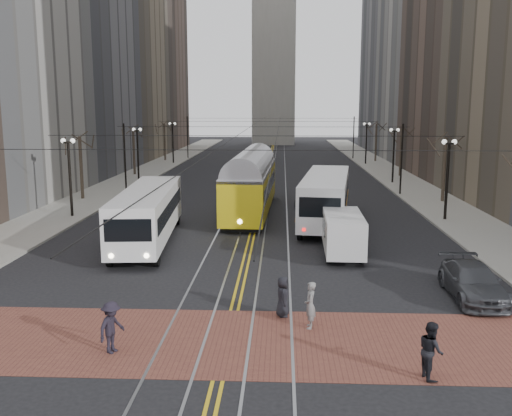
# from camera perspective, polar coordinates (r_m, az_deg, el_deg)

# --- Properties ---
(ground) EXTENTS (260.00, 260.00, 0.00)m
(ground) POSITION_cam_1_polar(r_m,az_deg,el_deg) (24.48, -2.00, -9.43)
(ground) COLOR black
(ground) RESTS_ON ground
(sidewalk_left) EXTENTS (5.00, 140.00, 0.15)m
(sidewalk_left) POSITION_cam_1_polar(r_m,az_deg,el_deg) (70.53, -11.28, 3.37)
(sidewalk_left) COLOR gray
(sidewalk_left) RESTS_ON ground
(sidewalk_right) EXTENTS (5.00, 140.00, 0.15)m
(sidewalk_right) POSITION_cam_1_polar(r_m,az_deg,el_deg) (69.71, 13.46, 3.21)
(sidewalk_right) COLOR gray
(sidewalk_right) RESTS_ON ground
(crosswalk_band) EXTENTS (25.00, 6.00, 0.01)m
(crosswalk_band) POSITION_cam_1_polar(r_m,az_deg,el_deg) (20.77, -2.90, -13.11)
(crosswalk_band) COLOR brown
(crosswalk_band) RESTS_ON ground
(streetcar_rails) EXTENTS (4.80, 130.00, 0.02)m
(streetcar_rails) POSITION_cam_1_polar(r_m,az_deg,el_deg) (68.51, 1.02, 3.31)
(streetcar_rails) COLOR gray
(streetcar_rails) RESTS_ON ground
(centre_lines) EXTENTS (0.42, 130.00, 0.01)m
(centre_lines) POSITION_cam_1_polar(r_m,az_deg,el_deg) (68.51, 1.02, 3.31)
(centre_lines) COLOR gold
(centre_lines) RESTS_ON ground
(building_left_mid) EXTENTS (16.00, 20.00, 34.00)m
(building_left_mid) POSITION_cam_1_polar(r_m,az_deg,el_deg) (74.74, -19.73, 16.37)
(building_left_mid) COLOR slate
(building_left_mid) RESTS_ON ground
(building_left_far) EXTENTS (16.00, 20.00, 40.00)m
(building_left_far) POSITION_cam_1_polar(r_m,az_deg,el_deg) (112.99, -11.89, 15.97)
(building_left_far) COLOR brown
(building_left_far) RESTS_ON ground
(building_right_mid) EXTENTS (16.00, 20.00, 34.00)m
(building_right_mid) POSITION_cam_1_polar(r_m,az_deg,el_deg) (73.44, 22.30, 16.33)
(building_right_mid) COLOR brown
(building_right_mid) RESTS_ON ground
(building_right_far) EXTENTS (16.00, 20.00, 40.00)m
(building_right_far) POSITION_cam_1_polar(r_m,az_deg,el_deg) (112.13, 15.36, 15.88)
(building_right_far) COLOR slate
(building_right_far) RESTS_ON ground
(lamp_posts) EXTENTS (27.60, 57.20, 5.60)m
(lamp_posts) POSITION_cam_1_polar(r_m,az_deg,el_deg) (52.05, 0.52, 4.22)
(lamp_posts) COLOR black
(lamp_posts) RESTS_ON ground
(street_trees) EXTENTS (31.68, 53.28, 5.60)m
(street_trees) POSITION_cam_1_polar(r_m,az_deg,el_deg) (58.52, 0.76, 4.88)
(street_trees) COLOR #382D23
(street_trees) RESTS_ON ground
(trolley_wires) EXTENTS (25.96, 120.00, 6.60)m
(trolley_wires) POSITION_cam_1_polar(r_m,az_deg,el_deg) (58.02, 0.75, 5.80)
(trolley_wires) COLOR black
(trolley_wires) RESTS_ON ground
(transit_bus) EXTENTS (3.76, 13.24, 3.27)m
(transit_bus) POSITION_cam_1_polar(r_m,az_deg,el_deg) (35.12, -10.72, -0.79)
(transit_bus) COLOR white
(transit_bus) RESTS_ON ground
(streetcar) EXTENTS (3.53, 16.03, 3.76)m
(streetcar) POSITION_cam_1_polar(r_m,az_deg,el_deg) (44.18, -0.51, 1.94)
(streetcar) COLOR gold
(streetcar) RESTS_ON ground
(rear_bus) EXTENTS (4.55, 13.45, 3.44)m
(rear_bus) POSITION_cam_1_polar(r_m,az_deg,el_deg) (40.43, 6.99, 0.87)
(rear_bus) COLOR white
(rear_bus) RESTS_ON ground
(cargo_van) EXTENTS (2.17, 5.36, 2.35)m
(cargo_van) POSITION_cam_1_polar(r_m,az_deg,el_deg) (31.77, 8.70, -2.73)
(cargo_van) COLOR silver
(cargo_van) RESTS_ON ground
(sedan_grey) EXTENTS (2.33, 4.57, 1.49)m
(sedan_grey) POSITION_cam_1_polar(r_m,az_deg,el_deg) (47.83, 5.11, 1.16)
(sedan_grey) COLOR #3C3F43
(sedan_grey) RESTS_ON ground
(sedan_parked) EXTENTS (2.16, 5.12, 1.47)m
(sedan_parked) POSITION_cam_1_polar(r_m,az_deg,el_deg) (26.49, 20.85, -6.90)
(sedan_parked) COLOR #3C3E43
(sedan_parked) RESTS_ON ground
(pedestrian_a) EXTENTS (0.53, 0.80, 1.61)m
(pedestrian_a) POSITION_cam_1_polar(r_m,az_deg,el_deg) (22.72, 2.69, -8.82)
(pedestrian_a) COLOR black
(pedestrian_a) RESTS_ON crosswalk_band
(pedestrian_b) EXTENTS (0.44, 0.66, 1.77)m
(pedestrian_b) POSITION_cam_1_polar(r_m,az_deg,el_deg) (21.63, 5.44, -9.64)
(pedestrian_b) COLOR slate
(pedestrian_b) RESTS_ON crosswalk_band
(pedestrian_c) EXTENTS (0.80, 0.96, 1.79)m
(pedestrian_c) POSITION_cam_1_polar(r_m,az_deg,el_deg) (18.61, 17.10, -13.42)
(pedestrian_c) COLOR black
(pedestrian_c) RESTS_ON crosswalk_band
(pedestrian_d) EXTENTS (1.06, 1.32, 1.78)m
(pedestrian_d) POSITION_cam_1_polar(r_m,az_deg,el_deg) (20.10, -14.24, -11.48)
(pedestrian_d) COLOR black
(pedestrian_d) RESTS_ON crosswalk_band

